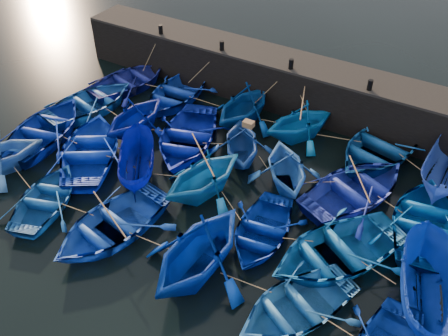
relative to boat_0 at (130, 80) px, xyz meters
The scene contains 34 objects.
ground 11.45m from the boat_0, 40.18° to the right, with size 120.00×120.00×0.00m, color black.
quay_wall 9.31m from the boat_0, 19.65° to the left, with size 26.00×2.50×2.50m, color black.
quay_top 9.50m from the boat_0, 19.65° to the left, with size 26.00×2.50×0.12m, color black.
bollard_0 3.32m from the boat_0, 71.56° to the left, with size 0.24×0.24×0.50m, color black.
bollard_1 5.74m from the boat_0, 25.10° to the left, with size 0.24×0.24×0.50m, color black.
bollard_2 9.32m from the boat_0, 14.25° to the left, with size 0.24×0.24×0.50m, color black.
bollard_3 13.14m from the boat_0, ahead, with size 0.24×0.24×0.50m, color black.
boat_0 is the anchor object (origin of this frame).
boat_1 3.03m from the boat_0, ahead, with size 3.62×5.06×1.05m, color #0F31A4.
boat_2 7.26m from the boat_0, ahead, with size 3.60×4.18×2.20m, color navy.
boat_3 10.25m from the boat_0, ahead, with size 3.32×3.85×2.02m, color blue.
boat_4 14.09m from the boat_0, ahead, with size 4.15×5.80×1.20m, color navy.
boat_5 17.08m from the boat_0, ahead, with size 1.81×4.82×1.86m, color blue.
boat_6 2.96m from the boat_0, 94.23° to the right, with size 3.70×5.18×1.07m, color #18519D.
boat_7 4.60m from the boat_0, 46.13° to the right, with size 3.41×3.96×2.08m, color #001083.
boat_8 6.61m from the boat_0, 26.55° to the right, with size 3.91×5.46×1.13m, color #081A9B.
boat_9 9.02m from the boat_0, 15.90° to the right, with size 3.21×3.72×1.96m, color navy.
boat_10 11.63m from the boat_0, 15.35° to the right, with size 3.30×3.83×2.01m, color #2059B1.
boat_11 14.31m from the boat_0, ahead, with size 3.85×5.38×1.12m, color navy.
boat_12 17.27m from the boat_0, ahead, with size 3.72×5.20×1.08m, color #024B96.
boat_13 5.94m from the boat_0, 93.28° to the right, with size 3.93×5.49×1.14m, color navy.
boat_14 6.61m from the boat_0, 65.81° to the right, with size 3.94×5.50×1.14m, color #0C30CA.
boat_15 8.00m from the boat_0, 48.18° to the right, with size 1.54×4.09×1.58m, color #020B86.
boat_16 10.08m from the boat_0, 32.56° to the right, with size 3.53×4.09×2.15m, color #0E61A8.
boat_17 13.43m from the boat_0, 28.72° to the right, with size 3.03×4.23×0.88m, color #022595.
boat_18 15.83m from the boat_0, 22.37° to the right, with size 3.95×5.53×1.15m, color #0C5592.
boat_19 18.94m from the boat_0, 19.69° to the right, with size 1.80×4.78×1.85m, color navy.
boat_21 9.96m from the boat_0, 70.44° to the right, with size 3.02×4.22×0.88m, color #145096.
boat_22 11.39m from the boat_0, 54.04° to the right, with size 3.69×5.16×1.07m, color blue.
boat_23 14.01m from the boat_0, 40.40° to the right, with size 4.13×4.79×2.52m, color #002895.
boat_24 16.88m from the boat_0, 31.77° to the right, with size 3.22×4.50×0.93m, color blue.
wooden_crate 9.43m from the boat_0, 15.39° to the right, with size 0.48×0.34×0.27m, color brown.
mooring_ropes 8.92m from the boat_0, 15.98° to the right, with size 17.12×11.61×2.10m.
loose_oars 10.76m from the boat_0, 22.65° to the right, with size 9.69×11.77×1.14m.
Camera 1 is at (8.71, -11.22, 14.33)m, focal length 40.00 mm.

